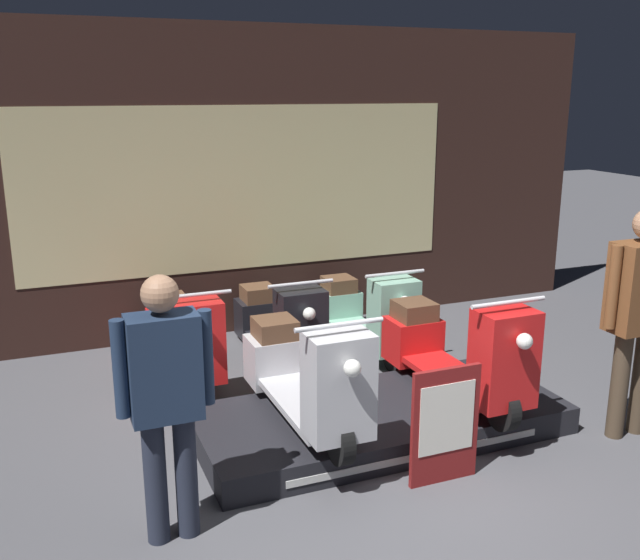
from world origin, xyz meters
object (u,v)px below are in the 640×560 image
person_right_browsing (640,303)px  price_sign_board (445,425)px  scooter_backrow_2 (366,315)px  person_left_browsing (166,392)px  scooter_backrow_1 (279,326)px  scooter_backrow_0 (184,338)px  scooter_display_right (457,352)px  scooter_display_left (306,376)px

person_right_browsing → price_sign_board: size_ratio=2.15×
scooter_backrow_2 → person_left_browsing: size_ratio=1.07×
scooter_backrow_1 → scooter_backrow_2: same height
scooter_backrow_0 → price_sign_board: (1.22, -2.45, 0.04)m
scooter_backrow_1 → price_sign_board: scooter_backrow_1 is taller
price_sign_board → scooter_display_right: bearing=53.1°
scooter_display_left → price_sign_board: size_ratio=2.11×
scooter_display_right → price_sign_board: (-0.56, -0.74, -0.17)m
person_left_browsing → price_sign_board: person_left_browsing is taller
scooter_display_right → scooter_backrow_2: scooter_display_right is taller
scooter_backrow_2 → person_right_browsing: person_right_browsing is taller
scooter_backrow_2 → person_right_browsing: size_ratio=0.98×
scooter_display_right → scooter_backrow_0: size_ratio=1.00×
scooter_display_right → person_right_browsing: 1.37m
scooter_display_right → scooter_backrow_1: 1.93m
scooter_backrow_2 → scooter_display_right: bearing=-91.4°
scooter_display_left → price_sign_board: bearing=-46.7°
scooter_backrow_1 → price_sign_board: (0.31, -2.45, 0.04)m
scooter_display_right → price_sign_board: 0.95m
scooter_backrow_0 → price_sign_board: size_ratio=2.11×
scooter_backrow_0 → person_right_browsing: bearing=-39.7°
scooter_backrow_0 → scooter_backrow_1: size_ratio=1.00×
price_sign_board → scooter_backrow_0: bearing=116.5°
scooter_backrow_0 → person_left_browsing: (-0.57, -2.39, 0.55)m
scooter_display_left → person_right_browsing: (2.35, -0.68, 0.46)m
person_right_browsing → price_sign_board: person_right_browsing is taller
scooter_display_left → person_left_browsing: person_left_browsing is taller
scooter_display_left → price_sign_board: scooter_display_left is taller
scooter_backrow_2 → scooter_backrow_1: bearing=180.0°
scooter_backrow_0 → scooter_backrow_2: same height
scooter_display_left → scooter_display_right: 1.26m
scooter_backrow_0 → person_right_browsing: size_ratio=0.98×
person_left_browsing → person_right_browsing: bearing=0.0°
scooter_display_left → scooter_display_right: size_ratio=1.00×
scooter_backrow_2 → price_sign_board: 2.52m
person_left_browsing → person_right_browsing: size_ratio=0.92×
scooter_backrow_1 → person_left_browsing: bearing=-121.8°
person_left_browsing → scooter_display_left: bearing=31.8°
scooter_backrow_0 → person_left_browsing: bearing=-103.4°
scooter_display_left → scooter_backrow_0: 1.80m
scooter_display_left → price_sign_board: (0.70, -0.74, -0.17)m
person_right_browsing → scooter_backrow_2: bearing=113.8°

